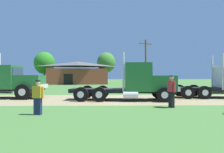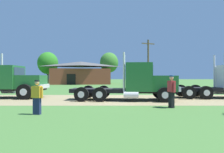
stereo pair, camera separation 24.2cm
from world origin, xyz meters
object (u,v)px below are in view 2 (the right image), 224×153
object	(u,v)px
truck_foreground_white	(138,83)
utility_pole_near	(148,62)
truck_near_right	(8,82)
shed_building	(80,73)
visitor_standing_near	(171,90)
visitor_walking_mid	(36,96)

from	to	relation	value
truck_foreground_white	utility_pole_near	world-z (taller)	utility_pole_near
truck_near_right	utility_pole_near	size ratio (longest dim) A/B	1.07
shed_building	utility_pole_near	world-z (taller)	utility_pole_near
truck_foreground_white	truck_near_right	xyz separation A→B (m)	(-10.21, 1.46, -0.03)
truck_foreground_white	visitor_standing_near	size ratio (longest dim) A/B	4.35
truck_near_right	truck_foreground_white	bearing A→B (deg)	-8.14
visitor_walking_mid	shed_building	world-z (taller)	shed_building
truck_foreground_white	utility_pole_near	xyz separation A→B (m)	(3.63, 16.16, 2.64)
shed_building	utility_pole_near	xyz separation A→B (m)	(12.50, -13.89, 1.50)
shed_building	utility_pole_near	bearing A→B (deg)	-48.02
truck_foreground_white	shed_building	bearing A→B (deg)	106.44
shed_building	visitor_walking_mid	bearing A→B (deg)	-84.35
visitor_standing_near	utility_pole_near	world-z (taller)	utility_pole_near
visitor_walking_mid	utility_pole_near	bearing A→B (deg)	67.43
visitor_standing_near	visitor_walking_mid	size ratio (longest dim) A/B	1.14
truck_foreground_white	truck_near_right	distance (m)	10.31
visitor_standing_near	shed_building	size ratio (longest dim) A/B	0.13
truck_near_right	shed_building	bearing A→B (deg)	87.32
truck_near_right	utility_pole_near	bearing A→B (deg)	46.73
visitor_walking_mid	truck_near_right	bearing A→B (deg)	125.07
visitor_standing_near	shed_building	world-z (taller)	shed_building
utility_pole_near	truck_foreground_white	bearing A→B (deg)	-102.66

